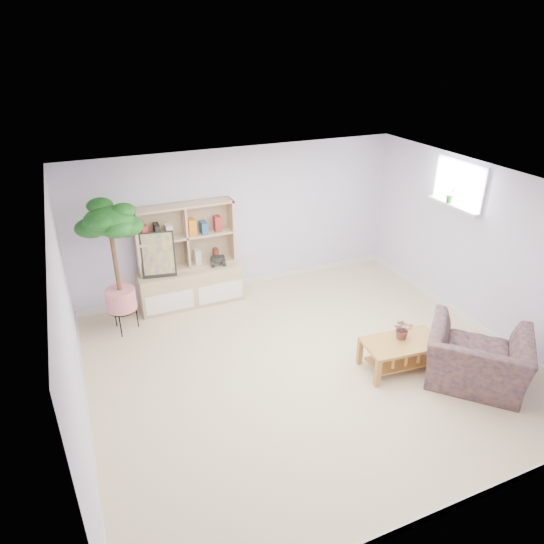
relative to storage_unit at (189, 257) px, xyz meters
name	(u,v)px	position (x,y,z in m)	size (l,w,h in m)	color
floor	(306,365)	(0.96, -2.24, -0.82)	(5.50, 5.00, 0.01)	tan
ceiling	(313,189)	(0.96, -2.24, 1.58)	(5.50, 5.00, 0.01)	silver
walls	(309,285)	(0.96, -2.24, 0.38)	(5.51, 5.01, 2.40)	silver
baseboard	(306,362)	(0.96, -2.24, -0.77)	(5.50, 5.00, 0.10)	silver
window	(460,184)	(3.69, -1.64, 1.18)	(0.10, 0.98, 0.68)	white
window_sill	(453,206)	(3.63, -1.64, 0.86)	(0.14, 1.00, 0.04)	silver
storage_unit	(189,257)	(0.00, 0.00, 0.00)	(1.65, 0.56, 1.65)	tan
poster	(158,255)	(-0.48, -0.08, 0.15)	(0.51, 0.12, 0.71)	yellow
toy_truck	(218,260)	(0.45, -0.05, -0.12)	(0.31, 0.21, 0.16)	black
coffee_table	(401,355)	(2.06, -2.78, -0.62)	(1.00, 0.55, 0.41)	brown
table_plant	(403,329)	(2.09, -2.70, -0.27)	(0.25, 0.22, 0.28)	#154A1E
floor_tree	(117,270)	(-1.12, -0.42, 0.17)	(0.73, 0.73, 1.99)	#0C480D
armchair	(477,355)	(2.70, -3.39, -0.39)	(1.16, 1.01, 0.86)	#161834
sill_plant	(451,195)	(3.63, -1.56, 1.00)	(0.13, 0.11, 0.24)	#0C480D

